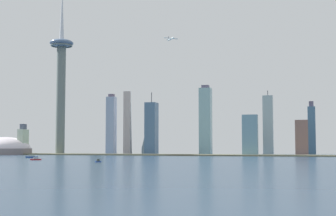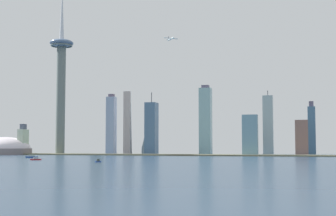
{
  "view_description": "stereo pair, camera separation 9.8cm",
  "coord_description": "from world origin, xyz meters",
  "px_view_note": "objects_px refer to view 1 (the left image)",
  "views": [
    {
      "loc": [
        261.36,
        -410.94,
        19.94
      ],
      "look_at": [
        20.44,
        436.79,
        84.41
      ],
      "focal_mm": 53.06,
      "sensor_mm": 36.0,
      "label": 1
    },
    {
      "loc": [
        261.45,
        -410.91,
        19.94
      ],
      "look_at": [
        20.44,
        436.79,
        84.41
      ],
      "focal_mm": 53.06,
      "sensor_mm": 36.0,
      "label": 2
    }
  ],
  "objects_px": {
    "skyscraper_4": "(129,123)",
    "skyscraper_9": "(253,142)",
    "observation_tower": "(61,74)",
    "stadium_dome": "(5,149)",
    "airplane": "(171,39)",
    "skyscraper_7": "(97,123)",
    "boat_1": "(32,157)",
    "skyscraper_6": "(111,125)",
    "skyscraper_3": "(23,141)",
    "skyscraper_8": "(268,125)",
    "skyscraper_11": "(149,123)",
    "skyscraper_1": "(206,121)",
    "boat_0": "(98,161)",
    "skyscraper_5": "(151,128)",
    "boat_2": "(36,159)",
    "skyscraper_0": "(250,135)",
    "skyscraper_10": "(312,130)",
    "skyscraper_2": "(302,138)"
  },
  "relations": [
    {
      "from": "skyscraper_4",
      "to": "skyscraper_9",
      "type": "relative_size",
      "value": 2.63
    },
    {
      "from": "observation_tower",
      "to": "skyscraper_9",
      "type": "distance_m",
      "value": 394.56
    },
    {
      "from": "stadium_dome",
      "to": "airplane",
      "type": "bearing_deg",
      "value": -0.89
    },
    {
      "from": "skyscraper_7",
      "to": "boat_1",
      "type": "bearing_deg",
      "value": -82.65
    },
    {
      "from": "skyscraper_6",
      "to": "stadium_dome",
      "type": "bearing_deg",
      "value": -157.6
    },
    {
      "from": "skyscraper_3",
      "to": "skyscraper_8",
      "type": "xyz_separation_m",
      "value": [
        458.13,
        120.84,
        30.36
      ]
    },
    {
      "from": "skyscraper_7",
      "to": "skyscraper_11",
      "type": "height_order",
      "value": "skyscraper_11"
    },
    {
      "from": "skyscraper_1",
      "to": "skyscraper_6",
      "type": "xyz_separation_m",
      "value": [
        -188.41,
        -18.28,
        -6.92
      ]
    },
    {
      "from": "skyscraper_3",
      "to": "boat_0",
      "type": "relative_size",
      "value": 8.71
    },
    {
      "from": "skyscraper_5",
      "to": "skyscraper_8",
      "type": "distance_m",
      "value": 226.06
    },
    {
      "from": "skyscraper_7",
      "to": "boat_0",
      "type": "bearing_deg",
      "value": -65.82
    },
    {
      "from": "boat_2",
      "to": "skyscraper_8",
      "type": "bearing_deg",
      "value": -156.49
    },
    {
      "from": "skyscraper_6",
      "to": "skyscraper_0",
      "type": "bearing_deg",
      "value": -12.56
    },
    {
      "from": "skyscraper_3",
      "to": "skyscraper_10",
      "type": "distance_m",
      "value": 552.6
    },
    {
      "from": "skyscraper_0",
      "to": "skyscraper_9",
      "type": "height_order",
      "value": "skyscraper_0"
    },
    {
      "from": "skyscraper_6",
      "to": "skyscraper_8",
      "type": "bearing_deg",
      "value": 8.7
    },
    {
      "from": "observation_tower",
      "to": "boat_0",
      "type": "bearing_deg",
      "value": -56.34
    },
    {
      "from": "skyscraper_2",
      "to": "skyscraper_8",
      "type": "xyz_separation_m",
      "value": [
        -62.9,
        62.71,
        25.56
      ]
    },
    {
      "from": "skyscraper_4",
      "to": "airplane",
      "type": "distance_m",
      "value": 214.06
    },
    {
      "from": "skyscraper_9",
      "to": "skyscraper_10",
      "type": "relative_size",
      "value": 0.48
    },
    {
      "from": "skyscraper_7",
      "to": "skyscraper_11",
      "type": "bearing_deg",
      "value": -3.3
    },
    {
      "from": "stadium_dome",
      "to": "skyscraper_4",
      "type": "distance_m",
      "value": 245.31
    },
    {
      "from": "stadium_dome",
      "to": "skyscraper_6",
      "type": "bearing_deg",
      "value": 22.4
    },
    {
      "from": "skyscraper_2",
      "to": "skyscraper_11",
      "type": "distance_m",
      "value": 309.15
    },
    {
      "from": "skyscraper_7",
      "to": "airplane",
      "type": "relative_size",
      "value": 5.8
    },
    {
      "from": "boat_0",
      "to": "skyscraper_3",
      "type": "bearing_deg",
      "value": -84.08
    },
    {
      "from": "skyscraper_0",
      "to": "skyscraper_3",
      "type": "relative_size",
      "value": 1.2
    },
    {
      "from": "stadium_dome",
      "to": "boat_1",
      "type": "distance_m",
      "value": 268.96
    },
    {
      "from": "skyscraper_2",
      "to": "skyscraper_3",
      "type": "distance_m",
      "value": 524.28
    },
    {
      "from": "skyscraper_3",
      "to": "skyscraper_4",
      "type": "height_order",
      "value": "skyscraper_4"
    },
    {
      "from": "skyscraper_8",
      "to": "skyscraper_11",
      "type": "bearing_deg",
      "value": -178.49
    },
    {
      "from": "skyscraper_0",
      "to": "skyscraper_1",
      "type": "height_order",
      "value": "skyscraper_1"
    },
    {
      "from": "stadium_dome",
      "to": "skyscraper_10",
      "type": "bearing_deg",
      "value": 12.36
    },
    {
      "from": "skyscraper_1",
      "to": "skyscraper_6",
      "type": "bearing_deg",
      "value": -174.46
    },
    {
      "from": "boat_0",
      "to": "boat_2",
      "type": "height_order",
      "value": "boat_2"
    },
    {
      "from": "airplane",
      "to": "stadium_dome",
      "type": "bearing_deg",
      "value": -131.21
    },
    {
      "from": "skyscraper_1",
      "to": "boat_0",
      "type": "xyz_separation_m",
      "value": [
        -33.86,
        -430.12,
        -64.04
      ]
    },
    {
      "from": "skyscraper_7",
      "to": "boat_1",
      "type": "relative_size",
      "value": 7.4
    },
    {
      "from": "skyscraper_3",
      "to": "skyscraper_10",
      "type": "bearing_deg",
      "value": 12.78
    },
    {
      "from": "stadium_dome",
      "to": "skyscraper_5",
      "type": "relative_size",
      "value": 0.82
    },
    {
      "from": "stadium_dome",
      "to": "skyscraper_8",
      "type": "distance_m",
      "value": 511.57
    },
    {
      "from": "stadium_dome",
      "to": "skyscraper_0",
      "type": "distance_m",
      "value": 472.64
    },
    {
      "from": "skyscraper_3",
      "to": "boat_1",
      "type": "height_order",
      "value": "skyscraper_3"
    },
    {
      "from": "observation_tower",
      "to": "skyscraper_5",
      "type": "distance_m",
      "value": 208.02
    },
    {
      "from": "skyscraper_8",
      "to": "skyscraper_0",
      "type": "bearing_deg",
      "value": -101.47
    },
    {
      "from": "skyscraper_4",
      "to": "skyscraper_10",
      "type": "xyz_separation_m",
      "value": [
        356.62,
        26.03,
        -16.01
      ]
    },
    {
      "from": "skyscraper_4",
      "to": "skyscraper_8",
      "type": "distance_m",
      "value": 277.41
    },
    {
      "from": "skyscraper_0",
      "to": "skyscraper_10",
      "type": "xyz_separation_m",
      "value": [
        102.65,
        111.06,
        11.83
      ]
    },
    {
      "from": "skyscraper_0",
      "to": "skyscraper_6",
      "type": "relative_size",
      "value": 0.59
    },
    {
      "from": "airplane",
      "to": "skyscraper_7",
      "type": "bearing_deg",
      "value": -163.59
    }
  ]
}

